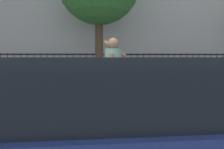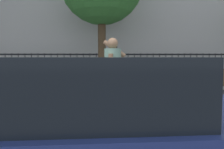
% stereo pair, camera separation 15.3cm
% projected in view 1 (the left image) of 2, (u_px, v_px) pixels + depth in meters
% --- Properties ---
extents(sidewalk, '(28.00, 4.40, 0.15)m').
position_uv_depth(sidewalk, '(77.00, 113.00, 5.93)').
color(sidewalk, gray).
rests_on(sidewalk, ground).
extents(iron_fence, '(12.03, 0.04, 1.60)m').
position_uv_depth(iron_fence, '(83.00, 68.00, 9.54)').
color(iron_fence, black).
rests_on(iron_fence, ground).
extents(parked_hatchback, '(4.27, 2.00, 1.45)m').
position_uv_depth(parked_hatchback, '(104.00, 133.00, 2.37)').
color(parked_hatchback, navy).
rests_on(parked_hatchback, ground).
extents(pedestrian_on_phone, '(0.50, 0.70, 1.69)m').
position_uv_depth(pedestrian_on_phone, '(113.00, 73.00, 4.88)').
color(pedestrian_on_phone, '#936B4C').
rests_on(pedestrian_on_phone, sidewalk).
extents(street_bench, '(1.60, 0.45, 0.95)m').
position_uv_depth(street_bench, '(216.00, 83.00, 7.44)').
color(street_bench, brown).
rests_on(street_bench, sidewalk).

